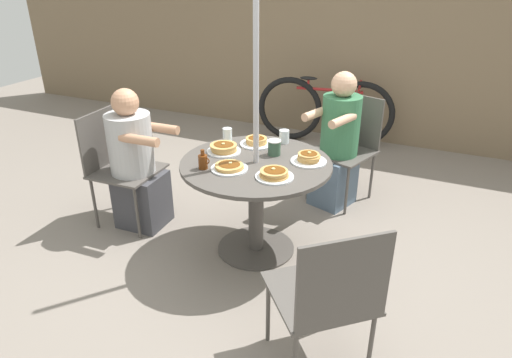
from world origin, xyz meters
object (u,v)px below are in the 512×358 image
at_px(diner_east, 337,146).
at_px(pancake_plate_c, 256,142).
at_px(diner_south, 136,166).
at_px(coffee_cup, 274,148).
at_px(syrup_bottle, 203,161).
at_px(patio_table, 256,183).
at_px(pancake_plate_b, 224,149).
at_px(pancake_plate_e, 274,174).
at_px(pancake_plate_a, 229,167).
at_px(bicycle, 325,111).
at_px(pancake_plate_d, 309,158).
at_px(drinking_glass_b, 284,137).
at_px(patio_chair_north, 328,293).
at_px(patio_chair_east, 349,142).
at_px(drinking_glass_a, 227,136).
at_px(patio_chair_south, 116,161).

distance_m(diner_east, pancake_plate_c, 0.83).
height_order(diner_south, coffee_cup, diner_south).
distance_m(syrup_bottle, coffee_cup, 0.54).
xyz_separation_m(patio_table, diner_south, (-1.02, -0.04, -0.04)).
relative_size(pancake_plate_b, pancake_plate_e, 1.00).
height_order(pancake_plate_a, bicycle, bicycle).
bearing_deg(pancake_plate_d, coffee_cup, 175.54).
distance_m(pancake_plate_e, coffee_cup, 0.38).
bearing_deg(diner_east, coffee_cup, 90.47).
xyz_separation_m(pancake_plate_b, drinking_glass_b, (0.33, 0.35, 0.02)).
bearing_deg(patio_chair_north, patio_table, 90.00).
bearing_deg(patio_chair_east, drinking_glass_a, 69.80).
xyz_separation_m(patio_chair_south, pancake_plate_c, (1.07, 0.35, 0.21)).
height_order(patio_chair_east, drinking_glass_b, patio_chair_east).
xyz_separation_m(patio_table, drinking_glass_b, (0.05, 0.42, 0.21)).
relative_size(diner_south, pancake_plate_e, 4.53).
height_order(diner_south, pancake_plate_c, diner_south).
bearing_deg(syrup_bottle, drinking_glass_a, 97.89).
xyz_separation_m(diner_east, pancake_plate_a, (-0.44, -1.15, 0.19)).
distance_m(patio_chair_east, bicycle, 1.37).
bearing_deg(diner_east, diner_south, 55.50).
xyz_separation_m(pancake_plate_c, pancake_plate_e, (0.34, -0.48, 0.00)).
distance_m(diner_east, pancake_plate_e, 1.17).
xyz_separation_m(patio_table, coffee_cup, (0.07, 0.17, 0.22)).
distance_m(coffee_cup, bicycle, 2.25).
distance_m(pancake_plate_d, drinking_glass_b, 0.39).
bearing_deg(patio_table, drinking_glass_a, 145.40).
height_order(pancake_plate_a, pancake_plate_e, pancake_plate_e).
height_order(pancake_plate_d, pancake_plate_e, pancake_plate_d).
xyz_separation_m(diner_south, drinking_glass_b, (1.06, 0.46, 0.25)).
xyz_separation_m(pancake_plate_a, pancake_plate_e, (0.32, 0.01, 0.01)).
relative_size(pancake_plate_e, drinking_glass_a, 2.07).
height_order(patio_table, diner_south, diner_south).
bearing_deg(coffee_cup, diner_south, -169.11).
xyz_separation_m(patio_table, syrup_bottle, (-0.28, -0.24, 0.21)).
distance_m(diner_south, syrup_bottle, 0.81).
height_order(patio_table, drinking_glass_a, drinking_glass_a).
bearing_deg(patio_table, patio_chair_south, -177.91).
relative_size(patio_chair_north, pancake_plate_d, 3.69).
distance_m(patio_chair_east, pancake_plate_a, 1.43).
bearing_deg(diner_south, patio_chair_east, 127.81).
bearing_deg(patio_chair_east, pancake_plate_e, 101.04).
bearing_deg(patio_chair_south, pancake_plate_d, 95.15).
bearing_deg(diner_east, patio_chair_north, 122.61).
height_order(pancake_plate_b, drinking_glass_b, drinking_glass_b).
relative_size(patio_chair_north, drinking_glass_a, 7.66).
relative_size(patio_chair_south, drinking_glass_b, 9.09).
xyz_separation_m(patio_chair_east, pancake_plate_a, (-0.50, -1.32, 0.20)).
xyz_separation_m(diner_south, drinking_glass_a, (0.68, 0.27, 0.26)).
xyz_separation_m(patio_chair_east, bicycle, (-0.57, 1.24, -0.14)).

